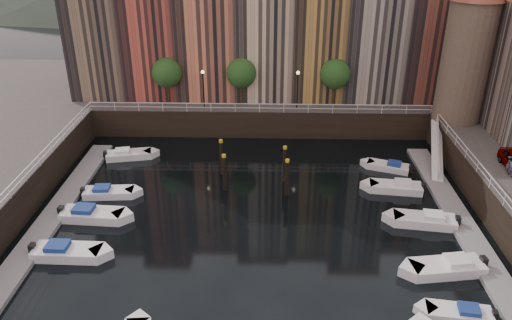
{
  "coord_description": "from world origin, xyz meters",
  "views": [
    {
      "loc": [
        1.03,
        -33.57,
        21.93
      ],
      "look_at": [
        -0.03,
        4.0,
        3.3
      ],
      "focal_mm": 35.0,
      "sensor_mm": 36.0,
      "label": 1
    }
  ],
  "objects_px": {
    "boat_left_1": "(66,252)",
    "corner_tower": "(468,50)",
    "boat_left_2": "(91,215)",
    "gangway": "(437,147)",
    "mooring_pilings": "(254,168)"
  },
  "relations": [
    {
      "from": "boat_left_1",
      "to": "corner_tower",
      "type": "bearing_deg",
      "value": 31.9
    },
    {
      "from": "boat_left_1",
      "to": "boat_left_2",
      "type": "bearing_deg",
      "value": 88.98
    },
    {
      "from": "gangway",
      "to": "boat_left_2",
      "type": "xyz_separation_m",
      "value": [
        -30.17,
        -10.32,
        -1.51
      ]
    },
    {
      "from": "gangway",
      "to": "mooring_pilings",
      "type": "relative_size",
      "value": 1.32
    },
    {
      "from": "boat_left_1",
      "to": "boat_left_2",
      "type": "relative_size",
      "value": 0.97
    },
    {
      "from": "boat_left_1",
      "to": "boat_left_2",
      "type": "distance_m",
      "value": 4.89
    },
    {
      "from": "corner_tower",
      "to": "mooring_pilings",
      "type": "xyz_separation_m",
      "value": [
        -20.26,
        -8.85,
        -8.54
      ]
    },
    {
      "from": "corner_tower",
      "to": "boat_left_2",
      "type": "xyz_separation_m",
      "value": [
        -33.07,
        -14.82,
        -9.79
      ]
    },
    {
      "from": "corner_tower",
      "to": "boat_left_2",
      "type": "relative_size",
      "value": 2.62
    },
    {
      "from": "mooring_pilings",
      "to": "boat_left_2",
      "type": "height_order",
      "value": "mooring_pilings"
    },
    {
      "from": "mooring_pilings",
      "to": "boat_left_1",
      "type": "relative_size",
      "value": 1.23
    },
    {
      "from": "corner_tower",
      "to": "mooring_pilings",
      "type": "distance_m",
      "value": 23.7
    },
    {
      "from": "boat_left_1",
      "to": "mooring_pilings",
      "type": "bearing_deg",
      "value": 41.12
    },
    {
      "from": "boat_left_2",
      "to": "gangway",
      "type": "bearing_deg",
      "value": 22.62
    },
    {
      "from": "gangway",
      "to": "mooring_pilings",
      "type": "distance_m",
      "value": 17.9
    }
  ]
}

